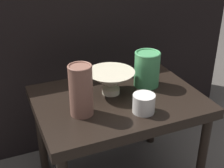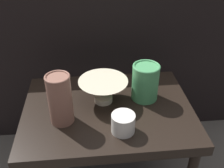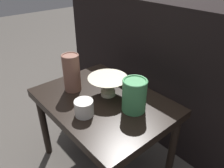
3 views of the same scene
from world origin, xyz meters
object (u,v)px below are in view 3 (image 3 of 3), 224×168
Objects in this scene: vase_colorful_right at (134,95)px; vase_textured_left at (72,72)px; cup at (84,108)px; bowl at (108,85)px.

vase_textured_left is at bearing -161.25° from vase_colorful_right.
vase_textured_left is 1.27× the size of vase_colorful_right.
cup is at bearing -121.22° from vase_colorful_right.
cup is at bearing -73.02° from bowl.
vase_textured_left is at bearing 160.12° from cup.
vase_textured_left is 0.22m from cup.
bowl is at bearing 33.10° from vase_textured_left.
vase_textured_left is at bearing -146.90° from bowl.
bowl is 1.28× the size of vase_colorful_right.
vase_colorful_right is at bearing 58.78° from cup.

